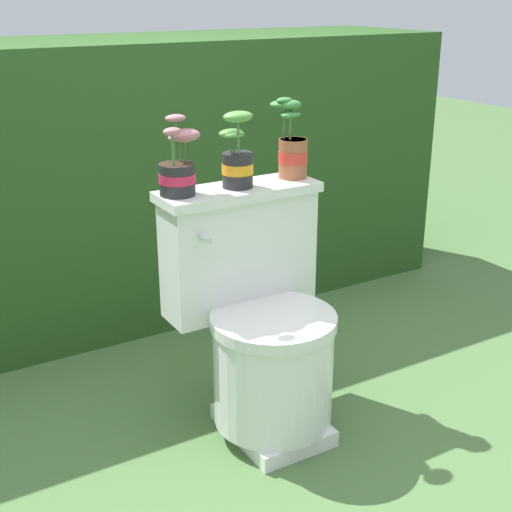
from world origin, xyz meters
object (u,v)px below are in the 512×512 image
(potted_plant_left, at_px, (178,168))
(potted_plant_midleft, at_px, (237,159))
(toilet, at_px, (261,327))
(potted_plant_middle, at_px, (292,146))

(potted_plant_left, bearing_deg, potted_plant_midleft, -6.18)
(potted_plant_left, bearing_deg, toilet, -37.58)
(potted_plant_midleft, bearing_deg, potted_plant_left, 173.82)
(potted_plant_middle, bearing_deg, toilet, -143.96)
(toilet, bearing_deg, potted_plant_left, 142.42)
(toilet, xyz_separation_m, potted_plant_middle, (0.20, 0.15, 0.52))
(potted_plant_midleft, bearing_deg, potted_plant_middle, 5.27)
(toilet, bearing_deg, potted_plant_middle, 36.04)
(potted_plant_left, height_order, potted_plant_midleft, potted_plant_midleft)
(potted_plant_midleft, bearing_deg, toilet, -86.95)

